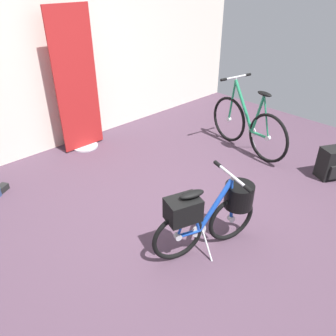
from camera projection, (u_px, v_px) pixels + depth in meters
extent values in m
plane|color=#473342|center=(184.00, 217.00, 3.47)|extent=(6.85, 6.85, 0.00)
cube|color=silver|center=(51.00, 44.00, 4.28)|extent=(6.85, 0.10, 2.77)
cylinder|color=#B7B7BC|center=(85.00, 146.00, 4.84)|extent=(0.36, 0.36, 0.02)
cube|color=#A51E1E|center=(76.00, 82.00, 4.36)|extent=(0.60, 0.02, 1.85)
torus|color=black|center=(231.00, 218.00, 3.08)|extent=(0.47, 0.18, 0.48)
cylinder|color=#B7B7BC|center=(231.00, 218.00, 3.08)|extent=(0.07, 0.07, 0.06)
torus|color=black|center=(178.00, 237.00, 2.87)|extent=(0.47, 0.18, 0.48)
cylinder|color=#B7B7BC|center=(178.00, 237.00, 2.87)|extent=(0.07, 0.07, 0.06)
cylinder|color=#1947B2|center=(188.00, 233.00, 2.91)|extent=(0.21, 0.10, 0.05)
cylinder|color=#1947B2|center=(215.00, 206.00, 2.90)|extent=(0.33, 0.14, 0.47)
cylinder|color=#1947B2|center=(195.00, 214.00, 2.84)|extent=(0.13, 0.07, 0.40)
cylinder|color=#1947B2|center=(188.00, 233.00, 2.91)|extent=(0.21, 0.09, 0.04)
cylinder|color=#1947B2|center=(231.00, 200.00, 2.96)|extent=(0.08, 0.05, 0.44)
cylinder|color=#1947B2|center=(185.00, 217.00, 2.79)|extent=(0.14, 0.06, 0.39)
ellipsoid|color=black|center=(192.00, 194.00, 2.71)|extent=(0.24, 0.15, 0.05)
cylinder|color=#B7B7BC|center=(232.00, 178.00, 2.83)|extent=(0.03, 0.03, 0.04)
cylinder|color=#B7B7BC|center=(232.00, 176.00, 2.82)|extent=(0.16, 0.43, 0.03)
cylinder|color=black|center=(248.00, 189.00, 2.65)|extent=(0.06, 0.10, 0.04)
cylinder|color=black|center=(218.00, 164.00, 2.99)|extent=(0.06, 0.10, 0.04)
cylinder|color=#B7B7BC|center=(199.00, 230.00, 2.95)|extent=(0.14, 0.06, 0.14)
cylinder|color=#B7B7BC|center=(207.00, 246.00, 2.96)|extent=(0.07, 0.19, 0.23)
cylinder|color=black|center=(239.00, 196.00, 2.98)|extent=(0.33, 0.33, 0.22)
cube|color=black|center=(183.00, 209.00, 2.74)|extent=(0.33, 0.27, 0.20)
torus|color=black|center=(229.00, 119.00, 4.88)|extent=(0.16, 0.65, 0.66)
cylinder|color=#B7B7BC|center=(229.00, 119.00, 4.88)|extent=(0.06, 0.07, 0.06)
torus|color=black|center=(268.00, 138.00, 4.33)|extent=(0.16, 0.65, 0.66)
cylinder|color=#B7B7BC|center=(268.00, 138.00, 4.33)|extent=(0.06, 0.07, 0.06)
cylinder|color=#1E724C|center=(260.00, 135.00, 4.44)|extent=(0.09, 0.29, 0.05)
cylinder|color=#1E724C|center=(244.00, 106.00, 4.54)|extent=(0.12, 0.44, 0.63)
cylinder|color=#1E724C|center=(258.00, 114.00, 4.37)|extent=(0.06, 0.16, 0.55)
cylinder|color=#1E724C|center=(260.00, 135.00, 4.44)|extent=(0.08, 0.29, 0.04)
cylinder|color=#1E724C|center=(232.00, 100.00, 4.70)|extent=(0.04, 0.09, 0.59)
cylinder|color=#1E724C|center=(266.00, 117.00, 4.26)|extent=(0.06, 0.19, 0.53)
ellipsoid|color=black|center=(265.00, 94.00, 4.17)|extent=(0.13, 0.23, 0.05)
cylinder|color=#B7B7BC|center=(236.00, 79.00, 4.52)|extent=(0.03, 0.03, 0.04)
cylinder|color=#B7B7BC|center=(236.00, 77.00, 4.51)|extent=(0.44, 0.11, 0.03)
cylinder|color=black|center=(248.00, 75.00, 4.61)|extent=(0.10, 0.05, 0.04)
cylinder|color=black|center=(224.00, 80.00, 4.41)|extent=(0.10, 0.05, 0.04)
cylinder|color=#B7B7BC|center=(252.00, 132.00, 4.55)|extent=(0.04, 0.14, 0.14)
cylinder|color=#B7B7BC|center=(252.00, 140.00, 4.71)|extent=(0.19, 0.05, 0.30)
cube|color=black|center=(331.00, 163.00, 4.05)|extent=(0.35, 0.32, 0.39)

